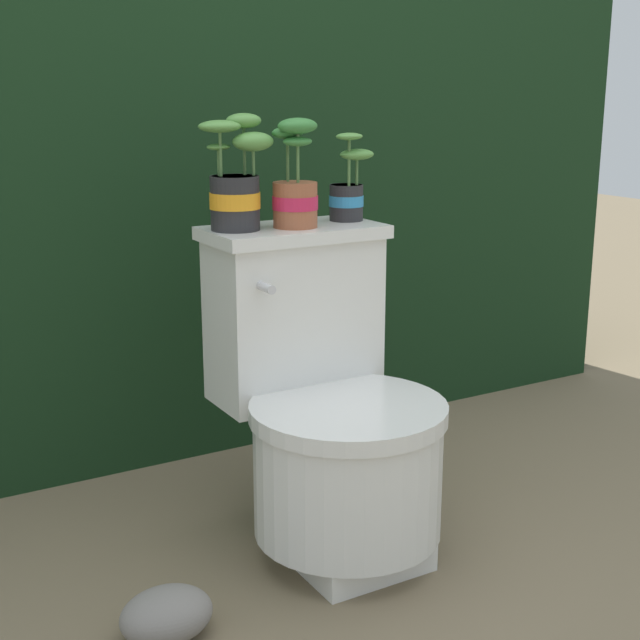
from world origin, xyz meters
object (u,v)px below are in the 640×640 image
(toilet, at_px, (328,415))
(potted_plant_midleft, at_px, (295,188))
(potted_plant_left, at_px, (236,185))
(garden_stone, at_px, (166,615))
(potted_plant_middle, at_px, (348,191))

(toilet, bearing_deg, potted_plant_midleft, 91.95)
(potted_plant_left, bearing_deg, garden_stone, -133.21)
(toilet, relative_size, potted_plant_midleft, 2.95)
(potted_plant_middle, xyz_separation_m, garden_stone, (-0.62, -0.35, -0.74))
(toilet, height_order, potted_plant_left, potted_plant_left)
(potted_plant_midleft, xyz_separation_m, potted_plant_middle, (0.16, 0.03, -0.02))
(potted_plant_left, distance_m, potted_plant_midleft, 0.14)
(toilet, height_order, potted_plant_midleft, potted_plant_midleft)
(toilet, bearing_deg, potted_plant_middle, 47.65)
(garden_stone, bearing_deg, potted_plant_midleft, 34.84)
(potted_plant_midleft, bearing_deg, garden_stone, -145.16)
(potted_plant_middle, bearing_deg, garden_stone, -150.55)
(toilet, xyz_separation_m, potted_plant_middle, (0.15, 0.17, 0.48))
(toilet, relative_size, potted_plant_middle, 3.46)
(potted_plant_left, xyz_separation_m, potted_plant_middle, (0.29, -0.00, -0.03))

